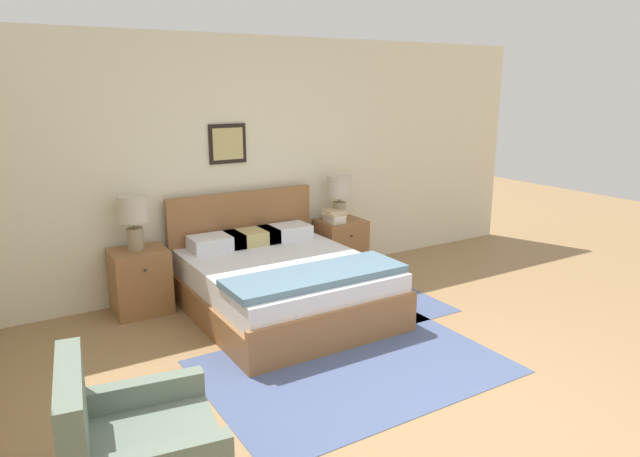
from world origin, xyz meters
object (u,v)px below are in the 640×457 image
(nightstand_near_window, at_px, (140,281))
(nightstand_by_door, at_px, (341,246))
(table_lamp_by_door, at_px, (339,191))
(table_lamp_near_window, at_px, (133,215))
(bed, at_px, (282,283))

(nightstand_near_window, distance_m, nightstand_by_door, 2.27)
(nightstand_near_window, relative_size, table_lamp_by_door, 1.20)
(table_lamp_near_window, bearing_deg, nightstand_near_window, -68.61)
(nightstand_near_window, xyz_separation_m, table_lamp_near_window, (-0.01, 0.02, 0.64))
(bed, bearing_deg, table_lamp_near_window, 147.11)
(table_lamp_near_window, bearing_deg, nightstand_by_door, -0.55)
(nightstand_near_window, bearing_deg, table_lamp_by_door, 0.55)
(bed, distance_m, table_lamp_near_window, 1.51)
(table_lamp_near_window, xyz_separation_m, table_lamp_by_door, (2.27, 0.00, 0.00))
(nightstand_by_door, distance_m, table_lamp_near_window, 2.37)
(table_lamp_near_window, relative_size, table_lamp_by_door, 1.00)
(bed, height_order, table_lamp_near_window, table_lamp_near_window)
(bed, relative_size, table_lamp_by_door, 3.74)
(bed, bearing_deg, nightstand_near_window, 147.69)
(bed, distance_m, nightstand_near_window, 1.34)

